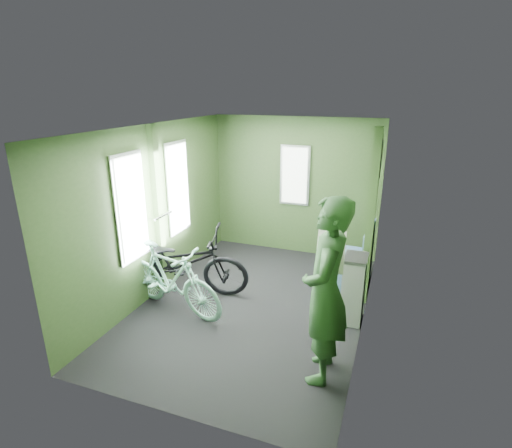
{
  "coord_description": "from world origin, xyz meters",
  "views": [
    {
      "loc": [
        1.63,
        -4.36,
        2.72
      ],
      "look_at": [
        0.0,
        0.1,
        1.1
      ],
      "focal_mm": 28.0,
      "sensor_mm": 36.0,
      "label": 1
    }
  ],
  "objects_px": {
    "waste_box": "(353,289)",
    "bicycle_black": "(183,294)",
    "bicycle_mint": "(174,311)",
    "passenger": "(326,291)",
    "bench_seat": "(353,268)"
  },
  "relations": [
    {
      "from": "bench_seat",
      "to": "passenger",
      "type": "bearing_deg",
      "value": -88.5
    },
    {
      "from": "passenger",
      "to": "bench_seat",
      "type": "relative_size",
      "value": 2.01
    },
    {
      "from": "passenger",
      "to": "waste_box",
      "type": "distance_m",
      "value": 1.22
    },
    {
      "from": "bicycle_black",
      "to": "passenger",
      "type": "height_order",
      "value": "passenger"
    },
    {
      "from": "passenger",
      "to": "bench_seat",
      "type": "height_order",
      "value": "passenger"
    },
    {
      "from": "bicycle_black",
      "to": "bicycle_mint",
      "type": "relative_size",
      "value": 1.18
    },
    {
      "from": "bicycle_black",
      "to": "bicycle_mint",
      "type": "xyz_separation_m",
      "value": [
        0.12,
        -0.45,
        0.0
      ]
    },
    {
      "from": "waste_box",
      "to": "bench_seat",
      "type": "distance_m",
      "value": 0.96
    },
    {
      "from": "waste_box",
      "to": "bench_seat",
      "type": "xyz_separation_m",
      "value": [
        -0.11,
        0.94,
        -0.16
      ]
    },
    {
      "from": "waste_box",
      "to": "bicycle_black",
      "type": "bearing_deg",
      "value": -176.52
    },
    {
      "from": "bicycle_black",
      "to": "waste_box",
      "type": "distance_m",
      "value": 2.33
    },
    {
      "from": "bicycle_mint",
      "to": "bench_seat",
      "type": "distance_m",
      "value": 2.57
    },
    {
      "from": "passenger",
      "to": "waste_box",
      "type": "bearing_deg",
      "value": 167.7
    },
    {
      "from": "bench_seat",
      "to": "bicycle_black",
      "type": "bearing_deg",
      "value": -150.89
    },
    {
      "from": "bicycle_black",
      "to": "waste_box",
      "type": "xyz_separation_m",
      "value": [
        2.28,
        0.14,
        0.43
      ]
    }
  ]
}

